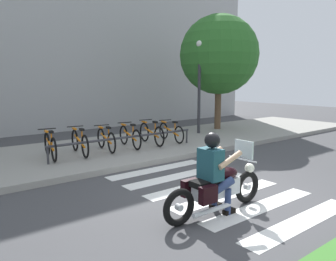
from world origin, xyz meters
TOP-DOWN VIEW (x-y plane):
  - ground_plane at (0.00, 0.00)m, footprint 48.00×48.00m
  - sidewalk at (0.00, 4.97)m, footprint 24.00×4.40m
  - crosswalk_stripe_0 at (0.03, -1.60)m, footprint 2.80×0.40m
  - crosswalk_stripe_1 at (0.03, -0.80)m, footprint 2.80×0.40m
  - crosswalk_stripe_2 at (0.03, 0.00)m, footprint 2.80×0.40m
  - crosswalk_stripe_3 at (0.03, 0.80)m, footprint 2.80×0.40m
  - crosswalk_stripe_4 at (0.03, 1.60)m, footprint 2.80×0.40m
  - crosswalk_stripe_5 at (0.03, 2.40)m, footprint 2.80×0.40m
  - motorcycle at (-0.80, -0.50)m, footprint 2.25×0.62m
  - rider at (-0.88, -0.49)m, footprint 0.62×0.54m
  - bicycle_0 at (-1.93, 4.62)m, footprint 0.48×1.61m
  - bicycle_1 at (-1.09, 4.62)m, footprint 0.48×1.74m
  - bicycle_2 at (-0.25, 4.62)m, footprint 0.48×1.58m
  - bicycle_3 at (0.59, 4.62)m, footprint 0.48×1.67m
  - bicycle_4 at (1.43, 4.62)m, footprint 0.48×1.74m
  - bicycle_5 at (2.27, 4.62)m, footprint 0.48×1.66m
  - bike_rack at (0.17, 4.07)m, footprint 4.80×0.07m
  - street_lamp at (4.30, 5.37)m, footprint 0.28×0.28m
  - tree_near_rack at (5.82, 5.77)m, footprint 3.40×3.40m
  - building_backdrop at (0.00, 10.67)m, footprint 24.00×1.20m

SIDE VIEW (x-z plane):
  - ground_plane at x=0.00m, z-range 0.00..0.00m
  - crosswalk_stripe_0 at x=0.03m, z-range 0.00..0.01m
  - crosswalk_stripe_1 at x=0.03m, z-range 0.00..0.01m
  - crosswalk_stripe_2 at x=0.03m, z-range 0.00..0.01m
  - crosswalk_stripe_3 at x=0.03m, z-range 0.00..0.01m
  - crosswalk_stripe_4 at x=0.03m, z-range 0.00..0.01m
  - crosswalk_stripe_5 at x=0.03m, z-range 0.00..0.01m
  - sidewalk at x=0.00m, z-range 0.00..0.15m
  - motorcycle at x=-0.80m, z-range -0.15..1.05m
  - bicycle_5 at x=2.27m, z-range 0.12..0.86m
  - bicycle_2 at x=-0.25m, z-range 0.12..0.88m
  - bicycle_3 at x=0.59m, z-range 0.12..0.90m
  - bicycle_1 at x=-1.09m, z-range 0.11..0.91m
  - bicycle_0 at x=-1.93m, z-range 0.11..0.91m
  - bicycle_4 at x=1.43m, z-range 0.11..0.92m
  - bike_rack at x=0.17m, z-range 0.33..0.82m
  - rider at x=-0.88m, z-range 0.10..1.53m
  - street_lamp at x=4.30m, z-range 0.44..4.27m
  - tree_near_rack at x=5.82m, z-range 0.83..5.90m
  - building_backdrop at x=0.00m, z-range 0.00..9.78m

